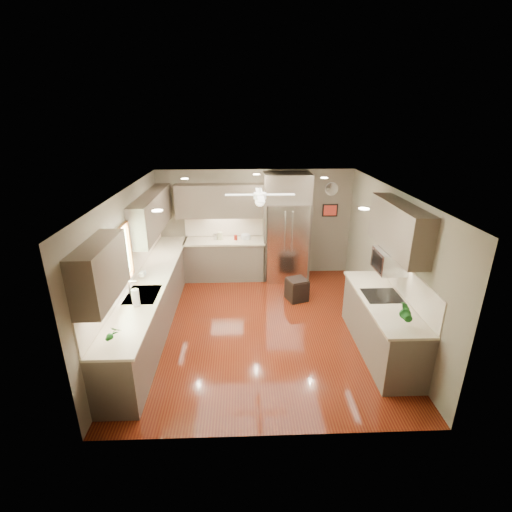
{
  "coord_description": "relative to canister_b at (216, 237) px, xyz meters",
  "views": [
    {
      "loc": [
        -0.3,
        -5.91,
        3.67
      ],
      "look_at": [
        -0.06,
        0.6,
        1.15
      ],
      "focal_mm": 26.0,
      "sensor_mm": 36.0,
      "label": 1
    }
  ],
  "objects": [
    {
      "name": "framed_print",
      "position": [
        2.68,
        0.23,
        0.54
      ],
      "size": [
        0.36,
        0.03,
        0.3
      ],
      "color": "black",
      "rests_on": "wall_back"
    },
    {
      "name": "window",
      "position": [
        -1.29,
        -2.75,
        0.54
      ],
      "size": [
        0.05,
        1.12,
        0.92
      ],
      "color": "#BFF2B2",
      "rests_on": "wall_left"
    },
    {
      "name": "sink",
      "position": [
        -1.0,
        -2.75,
        -0.1
      ],
      "size": [
        0.5,
        0.7,
        0.32
      ],
      "color": "silver",
      "rests_on": "left_run"
    },
    {
      "name": "bowl",
      "position": [
        0.69,
        -0.04,
        -0.04
      ],
      "size": [
        0.24,
        0.24,
        0.06
      ],
      "primitive_type": "imported",
      "rotation": [
        0.0,
        0.0,
        0.02
      ],
      "color": "#C1BE90",
      "rests_on": "back_run"
    },
    {
      "name": "stool",
      "position": [
        1.74,
        -1.25,
        -0.77
      ],
      "size": [
        0.5,
        0.5,
        0.47
      ],
      "color": "black",
      "rests_on": "ground"
    },
    {
      "name": "left_run",
      "position": [
        -1.02,
        -2.1,
        -0.53
      ],
      "size": [
        0.65,
        4.7,
        1.45
      ],
      "color": "brown",
      "rests_on": "ground"
    },
    {
      "name": "canister_d",
      "position": [
        0.47,
        -0.05,
        -0.01
      ],
      "size": [
        0.09,
        0.09,
        0.12
      ],
      "primitive_type": "cylinder",
      "rotation": [
        0.0,
        0.0,
        -0.15
      ],
      "color": "maroon",
      "rests_on": "back_run"
    },
    {
      "name": "paper_towel",
      "position": [
        -0.99,
        -3.13,
        0.07
      ],
      "size": [
        0.11,
        0.11,
        0.28
      ],
      "color": "white",
      "rests_on": "left_run"
    },
    {
      "name": "floor",
      "position": [
        0.93,
        -2.25,
        -1.01
      ],
      "size": [
        5.0,
        5.0,
        0.0
      ],
      "primitive_type": "plane",
      "color": "#461009",
      "rests_on": "ground"
    },
    {
      "name": "ceiling_fan",
      "position": [
        0.93,
        -1.95,
        1.32
      ],
      "size": [
        1.18,
        1.18,
        0.32
      ],
      "color": "white",
      "rests_on": "ceiling"
    },
    {
      "name": "canister_c",
      "position": [
        0.11,
        -0.01,
        0.02
      ],
      "size": [
        0.13,
        0.13,
        0.18
      ],
      "primitive_type": "cylinder",
      "rotation": [
        0.0,
        0.0,
        -0.21
      ],
      "color": "#C1BE90",
      "rests_on": "back_run"
    },
    {
      "name": "wall_front",
      "position": [
        0.93,
        -4.75,
        0.24
      ],
      "size": [
        4.5,
        0.0,
        4.5
      ],
      "primitive_type": "plane",
      "rotation": [
        -1.57,
        0.0,
        0.0
      ],
      "color": "#6B6251",
      "rests_on": "ground"
    },
    {
      "name": "potted_plant_left",
      "position": [
        -1.02,
        -4.1,
        0.07
      ],
      "size": [
        0.16,
        0.13,
        0.28
      ],
      "primitive_type": "imported",
      "rotation": [
        0.0,
        0.0,
        -0.19
      ],
      "color": "#175018",
      "rests_on": "left_run"
    },
    {
      "name": "right_run",
      "position": [
        2.86,
        -3.05,
        -0.53
      ],
      "size": [
        0.7,
        2.2,
        1.45
      ],
      "color": "brown",
      "rests_on": "ground"
    },
    {
      "name": "wall_right",
      "position": [
        3.18,
        -2.25,
        0.24
      ],
      "size": [
        0.0,
        5.0,
        5.0
      ],
      "primitive_type": "plane",
      "rotation": [
        1.57,
        0.0,
        -1.57
      ],
      "color": "#6B6251",
      "rests_on": "ground"
    },
    {
      "name": "uppers",
      "position": [
        0.19,
        -1.54,
        0.86
      ],
      "size": [
        4.5,
        4.7,
        0.95
      ],
      "color": "brown",
      "rests_on": "wall_left"
    },
    {
      "name": "potted_plant_right",
      "position": [
        2.85,
        -3.79,
        0.11
      ],
      "size": [
        0.21,
        0.17,
        0.36
      ],
      "primitive_type": "imported",
      "rotation": [
        0.0,
        0.0,
        -0.08
      ],
      "color": "#175018",
      "rests_on": "right_run"
    },
    {
      "name": "canister_b",
      "position": [
        0.0,
        0.0,
        0.0
      ],
      "size": [
        0.12,
        0.12,
        0.15
      ],
      "primitive_type": "cylinder",
      "rotation": [
        0.0,
        0.0,
        0.22
      ],
      "color": "silver",
      "rests_on": "back_run"
    },
    {
      "name": "wall_back",
      "position": [
        0.93,
        0.25,
        0.24
      ],
      "size": [
        4.5,
        0.0,
        4.5
      ],
      "primitive_type": "plane",
      "rotation": [
        1.57,
        0.0,
        0.0
      ],
      "color": "#6B6251",
      "rests_on": "ground"
    },
    {
      "name": "ceiling",
      "position": [
        0.93,
        -2.25,
        1.49
      ],
      "size": [
        5.0,
        5.0,
        0.0
      ],
      "primitive_type": "plane",
      "rotation": [
        3.14,
        0.0,
        0.0
      ],
      "color": "white",
      "rests_on": "ground"
    },
    {
      "name": "microwave",
      "position": [
        2.96,
        -2.8,
        0.47
      ],
      "size": [
        0.43,
        0.55,
        0.34
      ],
      "color": "silver",
      "rests_on": "wall_right"
    },
    {
      "name": "wall_clock",
      "position": [
        2.68,
        0.23,
        1.04
      ],
      "size": [
        0.3,
        0.03,
        0.3
      ],
      "color": "white",
      "rests_on": "wall_back"
    },
    {
      "name": "wall_left",
      "position": [
        -1.32,
        -2.25,
        0.24
      ],
      "size": [
        0.0,
        5.0,
        5.0
      ],
      "primitive_type": "plane",
      "rotation": [
        1.57,
        0.0,
        1.57
      ],
      "color": "#6B6251",
      "rests_on": "ground"
    },
    {
      "name": "back_run",
      "position": [
        0.2,
        -0.05,
        -0.53
      ],
      "size": [
        1.85,
        0.65,
        1.45
      ],
      "color": "brown",
      "rests_on": "ground"
    },
    {
      "name": "refrigerator",
      "position": [
        1.63,
        -0.09,
        0.18
      ],
      "size": [
        1.06,
        0.75,
        2.45
      ],
      "color": "silver",
      "rests_on": "ground"
    },
    {
      "name": "recessed_lights",
      "position": [
        0.89,
        -1.85,
        1.48
      ],
      "size": [
        2.84,
        3.14,
        0.01
      ],
      "color": "white",
      "rests_on": "ceiling"
    },
    {
      "name": "soap_bottle",
      "position": [
        -1.14,
        -2.1,
        0.02
      ],
      "size": [
        0.09,
        0.09,
        0.18
      ],
      "primitive_type": "imported",
      "rotation": [
        0.0,
        0.0,
        -0.15
      ],
      "color": "white",
      "rests_on": "left_run"
    }
  ]
}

